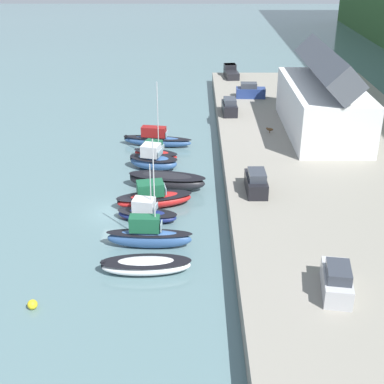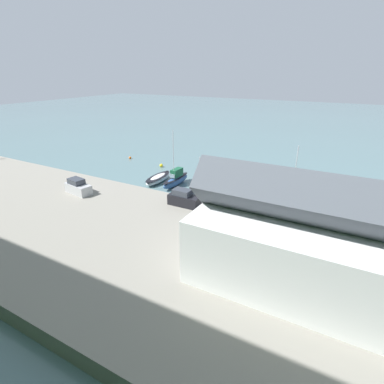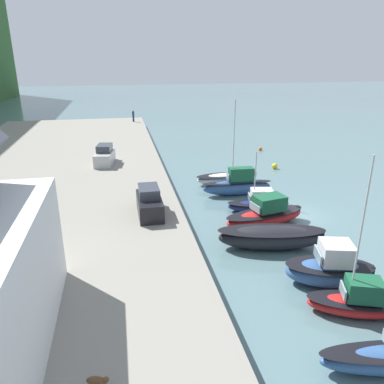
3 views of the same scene
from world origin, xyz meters
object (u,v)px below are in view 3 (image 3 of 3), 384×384
(parked_car_0, at_px, (105,156))
(person_on_quay, at_px, (133,116))
(moored_boat_6, at_px, (238,185))
(mooring_buoy_1, at_px, (260,149))
(moored_boat_5, at_px, (259,204))
(moored_boat_4, at_px, (266,215))
(mooring_buoy_0, at_px, (275,166))
(moored_boat_2, at_px, (330,269))
(moored_boat_1, at_px, (358,301))
(moored_boat_3, at_px, (271,237))
(dog_on_quay, at_px, (98,381))
(moored_boat_7, at_px, (227,178))
(parked_car_3, at_px, (149,203))

(parked_car_0, relative_size, person_on_quay, 2.07)
(moored_boat_6, xyz_separation_m, mooring_buoy_1, (17.47, -9.10, -0.81))
(moored_boat_5, height_order, parked_car_0, moored_boat_5)
(moored_boat_4, xyz_separation_m, mooring_buoy_0, (15.34, -7.30, -0.57))
(moored_boat_2, relative_size, person_on_quay, 2.72)
(moored_boat_1, relative_size, moored_boat_3, 1.09)
(dog_on_quay, bearing_deg, moored_boat_1, 124.13)
(person_on_quay, bearing_deg, moored_boat_1, -170.51)
(dog_on_quay, bearing_deg, moored_boat_6, 168.60)
(moored_boat_7, relative_size, dog_on_quay, 7.99)
(moored_boat_7, bearing_deg, parked_car_3, 136.25)
(parked_car_0, distance_m, parked_car_3, 15.86)
(moored_boat_3, xyz_separation_m, moored_boat_6, (11.16, -0.98, 0.19))
(person_on_quay, height_order, dog_on_quay, person_on_quay)
(mooring_buoy_0, distance_m, mooring_buoy_1, 9.56)
(moored_boat_7, bearing_deg, moored_boat_3, 173.91)
(moored_boat_3, distance_m, moored_boat_5, 6.82)
(dog_on_quay, relative_size, mooring_buoy_1, 1.63)
(mooring_buoy_0, bearing_deg, dog_on_quay, 147.15)
(moored_boat_4, bearing_deg, mooring_buoy_0, -36.99)
(moored_boat_3, height_order, moored_boat_7, moored_boat_3)
(parked_car_3, bearing_deg, parked_car_0, -76.89)
(moored_boat_1, height_order, parked_car_3, moored_boat_1)
(parked_car_3, distance_m, dog_on_quay, 16.42)
(moored_boat_2, xyz_separation_m, person_on_quay, (53.07, 9.40, 1.75))
(parked_car_0, xyz_separation_m, mooring_buoy_0, (-0.30, -20.59, -2.26))
(parked_car_3, distance_m, person_on_quay, 43.95)
(moored_boat_2, relative_size, moored_boat_5, 1.01)
(moored_boat_6, height_order, parked_car_3, moored_boat_6)
(moored_boat_6, bearing_deg, parked_car_3, 128.96)
(moored_boat_4, distance_m, moored_boat_7, 10.93)
(moored_boat_6, height_order, mooring_buoy_1, moored_boat_6)
(moored_boat_5, xyz_separation_m, mooring_buoy_1, (21.98, -8.55, -0.49))
(moored_boat_4, height_order, moored_boat_6, moored_boat_6)
(moored_boat_6, xyz_separation_m, mooring_buoy_0, (8.05, -7.41, -0.73))
(parked_car_0, distance_m, mooring_buoy_0, 20.72)
(moored_boat_7, height_order, dog_on_quay, dog_on_quay)
(moored_boat_1, distance_m, dog_on_quay, 14.13)
(moored_boat_5, xyz_separation_m, mooring_buoy_0, (12.57, -6.86, -0.41))
(moored_boat_4, distance_m, dog_on_quay, 20.44)
(parked_car_3, bearing_deg, moored_boat_2, 137.66)
(moored_boat_4, relative_size, moored_boat_6, 0.79)
(moored_boat_2, height_order, mooring_buoy_0, moored_boat_2)
(mooring_buoy_1, bearing_deg, parked_car_0, 112.25)
(moored_boat_4, relative_size, parked_car_3, 1.77)
(parked_car_0, bearing_deg, moored_boat_5, 145.44)
(moored_boat_1, bearing_deg, parked_car_0, 46.28)
(moored_boat_5, bearing_deg, parked_car_0, 57.98)
(moored_boat_6, relative_size, moored_boat_7, 1.35)
(moored_boat_5, height_order, person_on_quay, moored_boat_5)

